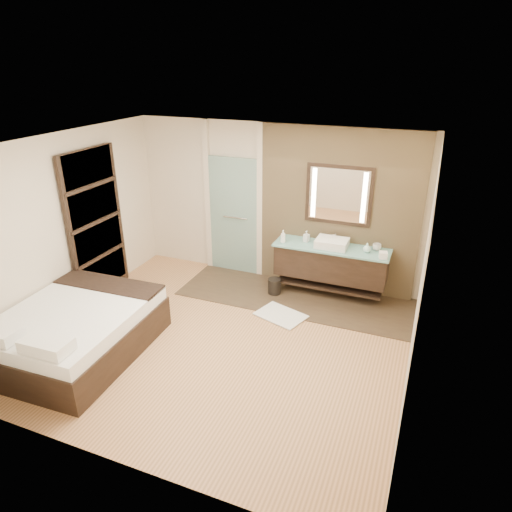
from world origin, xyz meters
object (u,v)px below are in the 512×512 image
at_px(bed, 75,331).
at_px(waste_bin, 274,286).
at_px(mirror_unit, 339,195).
at_px(vanity, 331,263).

distance_m(bed, waste_bin, 3.17).
height_order(bed, waste_bin, bed).
bearing_deg(mirror_unit, bed, -131.71).
height_order(vanity, bed, vanity).
height_order(vanity, mirror_unit, mirror_unit).
distance_m(mirror_unit, bed, 4.34).
distance_m(vanity, bed, 3.97).
xyz_separation_m(vanity, waste_bin, (-0.85, -0.32, -0.44)).
relative_size(mirror_unit, waste_bin, 3.91).
bearing_deg(waste_bin, mirror_unit, 33.30).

